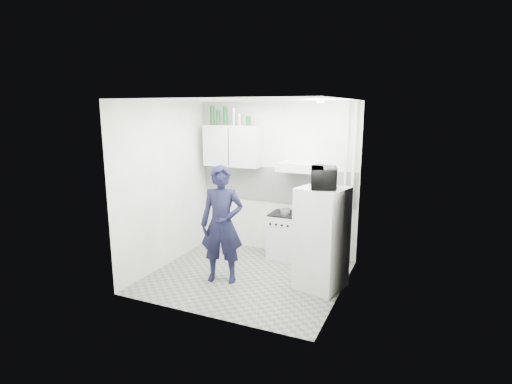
% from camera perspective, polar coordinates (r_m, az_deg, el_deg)
% --- Properties ---
extents(floor, '(2.80, 2.80, 0.00)m').
position_cam_1_polar(floor, '(6.14, -1.37, -12.01)').
color(floor, slate).
rests_on(floor, ground).
extents(ceiling, '(2.80, 2.80, 0.00)m').
position_cam_1_polar(ceiling, '(5.61, -1.51, 13.04)').
color(ceiling, white).
rests_on(ceiling, wall_back).
extents(wall_back, '(2.80, 0.00, 2.80)m').
position_cam_1_polar(wall_back, '(6.87, 3.02, 1.92)').
color(wall_back, white).
rests_on(wall_back, floor).
extents(wall_left, '(0.00, 2.60, 2.60)m').
position_cam_1_polar(wall_left, '(6.45, -12.76, 0.99)').
color(wall_left, white).
rests_on(wall_left, floor).
extents(wall_right, '(0.00, 2.60, 2.60)m').
position_cam_1_polar(wall_right, '(5.30, 12.38, -1.32)').
color(wall_right, white).
rests_on(wall_right, floor).
extents(person, '(0.71, 0.56, 1.71)m').
position_cam_1_polar(person, '(5.76, -4.89, -4.63)').
color(person, black).
rests_on(person, floor).
extents(stove, '(0.46, 0.46, 0.74)m').
position_cam_1_polar(stove, '(6.79, 3.98, -6.29)').
color(stove, silver).
rests_on(stove, floor).
extents(fridge, '(0.72, 0.72, 1.44)m').
position_cam_1_polar(fridge, '(5.63, 9.35, -6.56)').
color(fridge, silver).
rests_on(fridge, floor).
extents(stove_top, '(0.45, 0.45, 0.03)m').
position_cam_1_polar(stove_top, '(6.68, 4.02, -3.15)').
color(stove_top, black).
rests_on(stove_top, stove).
extents(saucepan, '(0.16, 0.16, 0.09)m').
position_cam_1_polar(saucepan, '(6.62, 4.19, -2.77)').
color(saucepan, silver).
rests_on(saucepan, stove_top).
extents(microwave, '(0.57, 0.46, 0.27)m').
position_cam_1_polar(microwave, '(5.43, 9.65, 2.04)').
color(microwave, black).
rests_on(microwave, fridge).
extents(bottle_a, '(0.08, 0.08, 0.33)m').
position_cam_1_polar(bottle_a, '(7.10, -6.27, 10.83)').
color(bottle_a, '#144C1E').
rests_on(bottle_a, upper_cabinet).
extents(bottle_b, '(0.07, 0.07, 0.26)m').
position_cam_1_polar(bottle_b, '(7.05, -5.46, 10.54)').
color(bottle_b, '#144C1E').
rests_on(bottle_b, upper_cabinet).
extents(bottle_c, '(0.08, 0.08, 0.32)m').
position_cam_1_polar(bottle_c, '(6.98, -4.41, 10.80)').
color(bottle_c, '#144C1E').
rests_on(bottle_c, upper_cabinet).
extents(bottle_d, '(0.07, 0.07, 0.29)m').
position_cam_1_polar(bottle_d, '(6.90, -3.21, 10.70)').
color(bottle_d, silver).
rests_on(bottle_d, upper_cabinet).
extents(canister_a, '(0.08, 0.08, 0.20)m').
position_cam_1_polar(canister_a, '(6.86, -2.42, 10.32)').
color(canister_a, silver).
rests_on(canister_a, upper_cabinet).
extents(canister_b, '(0.08, 0.08, 0.16)m').
position_cam_1_polar(canister_b, '(6.78, -1.12, 10.14)').
color(canister_b, '#144C1E').
rests_on(canister_b, upper_cabinet).
extents(upper_cabinet, '(1.00, 0.35, 0.70)m').
position_cam_1_polar(upper_cabinet, '(6.94, -3.28, 6.60)').
color(upper_cabinet, silver).
rests_on(upper_cabinet, wall_back).
extents(range_hood, '(0.60, 0.50, 0.14)m').
position_cam_1_polar(range_hood, '(6.44, 6.00, 3.64)').
color(range_hood, silver).
rests_on(range_hood, wall_back).
extents(backsplash, '(2.74, 0.03, 0.60)m').
position_cam_1_polar(backsplash, '(6.87, 2.97, 1.08)').
color(backsplash, white).
rests_on(backsplash, wall_back).
extents(pipe_a, '(0.05, 0.05, 2.60)m').
position_cam_1_polar(pipe_a, '(6.45, 13.62, 0.95)').
color(pipe_a, silver).
rests_on(pipe_a, floor).
extents(pipe_b, '(0.04, 0.04, 2.60)m').
position_cam_1_polar(pipe_b, '(6.47, 12.58, 1.03)').
color(pipe_b, silver).
rests_on(pipe_b, floor).
extents(ceiling_spot_fixture, '(0.10, 0.10, 0.02)m').
position_cam_1_polar(ceiling_spot_fixture, '(5.46, 9.20, 12.62)').
color(ceiling_spot_fixture, white).
rests_on(ceiling_spot_fixture, ceiling).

